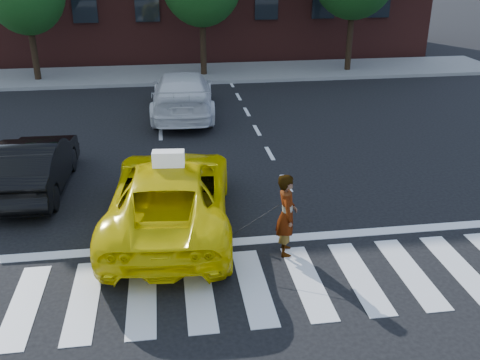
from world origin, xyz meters
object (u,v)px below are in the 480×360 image
object	(u,v)px
taxi	(170,195)
white_suv	(183,94)
black_sedan	(35,165)
dog	(208,256)
woman	(287,215)

from	to	relation	value
taxi	white_suv	size ratio (longest dim) A/B	1.01
black_sedan	dog	size ratio (longest dim) A/B	6.96
taxi	dog	size ratio (longest dim) A/B	9.13
white_suv	woman	distance (m)	10.06
taxi	dog	world-z (taller)	taxi
white_suv	black_sedan	bearing A→B (deg)	60.02
white_suv	dog	world-z (taller)	white_suv
black_sedan	white_suv	size ratio (longest dim) A/B	0.77
white_suv	woman	xyz separation A→B (m)	(1.57, -9.93, 0.07)
woman	dog	distance (m)	1.72
dog	black_sedan	bearing A→B (deg)	122.48
taxi	dog	xyz separation A→B (m)	(0.64, -1.67, -0.56)
white_suv	dog	xyz separation A→B (m)	(-0.00, -10.16, -0.58)
taxi	woman	size ratio (longest dim) A/B	3.20
white_suv	taxi	bearing A→B (deg)	88.51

